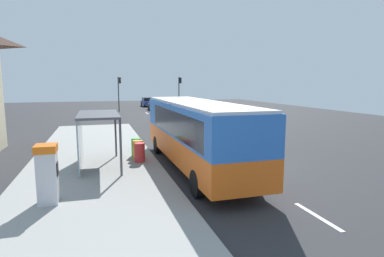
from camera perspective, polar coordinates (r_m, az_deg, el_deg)
ground_plane at (r=28.83m, az=-4.08°, el=-0.03°), size 56.00×92.00×0.04m
sidewalk_platform at (r=16.37m, az=-17.09°, el=-6.32°), size 6.20×30.00×0.18m
lane_stripe_seg_0 at (r=10.91m, az=21.44°, el=-14.37°), size 0.16×2.20×0.01m
lane_stripe_seg_1 at (r=14.93m, az=9.52°, el=-7.80°), size 0.16×2.20×0.01m
lane_stripe_seg_2 at (r=19.41m, az=3.04°, el=-3.97°), size 0.16×2.20×0.01m
lane_stripe_seg_3 at (r=24.09m, az=-0.94°, el=-1.58°), size 0.16×2.20×0.01m
lane_stripe_seg_4 at (r=28.88m, az=-3.60°, el=0.04°), size 0.16×2.20×0.01m
lane_stripe_seg_5 at (r=33.73m, az=-5.50°, el=1.19°), size 0.16×2.20×0.01m
lane_stripe_seg_6 at (r=38.62m, az=-6.92°, el=2.05°), size 0.16×2.20×0.01m
lane_stripe_seg_7 at (r=43.54m, az=-8.03°, el=2.72°), size 0.16×2.20×0.01m
bus at (r=15.11m, az=0.62°, el=-0.37°), size 2.61×11.03×3.21m
white_van at (r=33.99m, az=-2.29°, el=3.54°), size 2.14×5.25×2.30m
sedan_near at (r=48.65m, az=-6.52°, el=4.24°), size 1.91×4.43×1.52m
sedan_far at (r=56.45m, az=-7.92°, el=4.75°), size 1.96×4.46×1.52m
ticket_machine at (r=11.45m, az=-24.39°, el=-7.33°), size 0.66×0.76×1.94m
recycling_bin_red at (r=16.12m, az=-9.33°, el=-4.23°), size 0.52×0.52×0.95m
recycling_bin_orange at (r=16.80m, az=-9.63°, el=-3.73°), size 0.52×0.52×0.95m
recycling_bin_green at (r=17.48m, az=-9.91°, el=-3.27°), size 0.52×0.52×0.95m
traffic_light_near_side at (r=47.08m, az=-2.23°, el=7.17°), size 0.49×0.28×4.91m
traffic_light_far_side at (r=46.52m, az=-12.87°, el=6.96°), size 0.49×0.28×4.90m
bus_shelter at (r=15.49m, az=-17.47°, el=0.41°), size 1.80×4.00×2.50m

